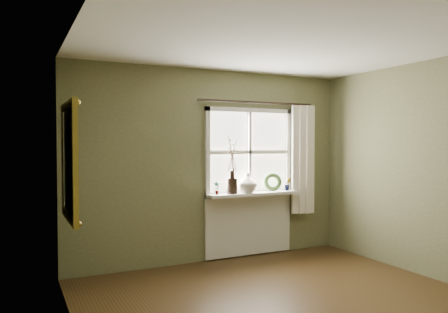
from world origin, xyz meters
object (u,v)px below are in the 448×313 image
Objects in this scene: cream_vase at (248,183)px; gilt_mirror at (69,161)px; wreath at (273,184)px; dark_jug at (232,186)px.

cream_vase is 0.23× the size of gilt_mirror.
wreath is 2.98m from gilt_mirror.
dark_jug is 0.18× the size of gilt_mirror.
cream_vase is 1.04× the size of wreath.
wreath is (0.68, 0.04, -0.01)m from dark_jug.
dark_jug is 2.33m from gilt_mirror.
cream_vase is 0.44m from wreath.
dark_jug is at bearing 180.00° from cream_vase.
dark_jug is 0.78× the size of cream_vase.
wreath is at bearing 3.39° from dark_jug.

